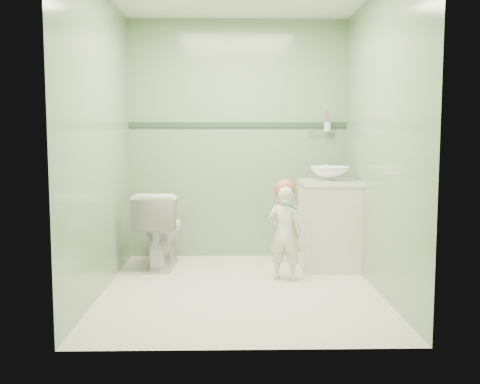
{
  "coord_description": "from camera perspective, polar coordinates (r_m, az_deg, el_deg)",
  "views": [
    {
      "loc": [
        -0.09,
        -4.32,
        1.24
      ],
      "look_at": [
        0.0,
        0.15,
        0.78
      ],
      "focal_mm": 40.9,
      "sensor_mm": 36.0,
      "label": 1
    }
  ],
  "objects": [
    {
      "name": "toddler",
      "position": [
        4.72,
        4.7,
        -4.3
      ],
      "size": [
        0.34,
        0.27,
        0.82
      ],
      "primitive_type": "imported",
      "rotation": [
        0.0,
        0.0,
        2.85
      ],
      "color": "beige",
      "rests_on": "ground"
    },
    {
      "name": "hair_cap",
      "position": [
        4.69,
        4.7,
        0.24
      ],
      "size": [
        0.18,
        0.18,
        0.18
      ],
      "primitive_type": "sphere",
      "color": "#A7593C",
      "rests_on": "toddler"
    },
    {
      "name": "toilet",
      "position": [
        5.23,
        -8.29,
        -3.83
      ],
      "size": [
        0.45,
        0.74,
        0.72
      ],
      "primitive_type": "imported",
      "rotation": [
        0.0,
        0.0,
        3.08
      ],
      "color": "white",
      "rests_on": "ground"
    },
    {
      "name": "trim_stripe",
      "position": [
        5.56,
        -0.23,
        7.02
      ],
      "size": [
        2.2,
        0.02,
        0.05
      ],
      "primitive_type": "cube",
      "color": "#2E4A33",
      "rests_on": "room_shell"
    },
    {
      "name": "faucet",
      "position": [
        5.29,
        8.98,
        2.93
      ],
      "size": [
        0.03,
        0.13,
        0.18
      ],
      "color": "silver",
      "rests_on": "counter"
    },
    {
      "name": "room_shell",
      "position": [
        4.32,
        0.04,
        5.34
      ],
      "size": [
        2.5,
        2.54,
        2.4
      ],
      "color": "gray",
      "rests_on": "ground"
    },
    {
      "name": "counter",
      "position": [
        5.12,
        9.31,
        0.99
      ],
      "size": [
        0.54,
        0.52,
        0.04
      ],
      "primitive_type": "cube",
      "color": "white",
      "rests_on": "vanity"
    },
    {
      "name": "ground",
      "position": [
        4.49,
        0.04,
        -10.14
      ],
      "size": [
        2.5,
        2.5,
        0.0
      ],
      "primitive_type": "plane",
      "color": "white",
      "rests_on": "ground"
    },
    {
      "name": "cup_holder",
      "position": [
        5.59,
        9.04,
        6.76
      ],
      "size": [
        0.26,
        0.07,
        0.21
      ],
      "color": "silver",
      "rests_on": "room_shell"
    },
    {
      "name": "teal_toothbrush",
      "position": [
        4.54,
        5.33,
        -1.48
      ],
      "size": [
        0.11,
        0.14,
        0.08
      ],
      "color": "#149383",
      "rests_on": "toddler"
    },
    {
      "name": "basin",
      "position": [
        5.12,
        9.33,
        1.93
      ],
      "size": [
        0.37,
        0.37,
        0.13
      ],
      "primitive_type": "imported",
      "color": "white",
      "rests_on": "counter"
    },
    {
      "name": "vanity",
      "position": [
        5.17,
        9.23,
        -3.54
      ],
      "size": [
        0.52,
        0.5,
        0.8
      ],
      "primitive_type": "cube",
      "color": "white",
      "rests_on": "ground"
    }
  ]
}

